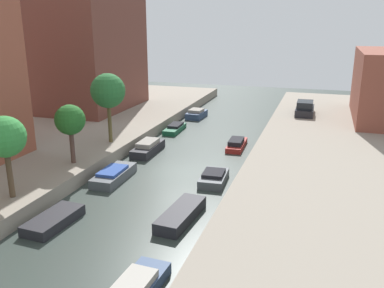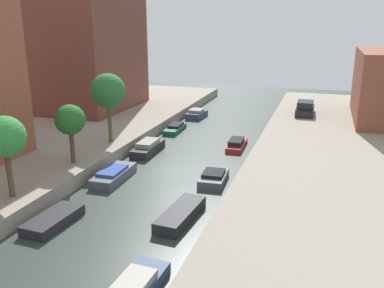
{
  "view_description": "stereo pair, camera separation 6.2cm",
  "coord_description": "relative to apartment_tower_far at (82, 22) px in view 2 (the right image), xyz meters",
  "views": [
    {
      "loc": [
        9.91,
        -26.95,
        10.73
      ],
      "look_at": [
        0.48,
        2.58,
        1.39
      ],
      "focal_mm": 38.72,
      "sensor_mm": 36.0,
      "label": 1
    },
    {
      "loc": [
        9.97,
        -26.94,
        10.73
      ],
      "look_at": [
        0.48,
        2.58,
        1.39
      ],
      "focal_mm": 38.72,
      "sensor_mm": 36.0,
      "label": 2
    }
  ],
  "objects": [
    {
      "name": "ground_plane",
      "position": [
        16.0,
        -14.35,
        -10.52
      ],
      "size": [
        84.0,
        84.0,
        0.0
      ],
      "primitive_type": "plane",
      "color": "#333D38"
    },
    {
      "name": "quay_left",
      "position": [
        1.0,
        -14.35,
        -10.02
      ],
      "size": [
        20.0,
        64.0,
        1.0
      ],
      "primitive_type": "cube",
      "color": "gray",
      "rests_on": "ground_plane"
    },
    {
      "name": "apartment_tower_far",
      "position": [
        0.0,
        0.0,
        0.0
      ],
      "size": [
        10.0,
        12.44,
        19.03
      ],
      "primitive_type": "cube",
      "color": "brown",
      "rests_on": "quay_left"
    },
    {
      "name": "street_tree_1",
      "position": [
        9.48,
        -23.65,
        -5.99
      ],
      "size": [
        2.31,
        2.31,
        4.73
      ],
      "color": "brown",
      "rests_on": "quay_left"
    },
    {
      "name": "street_tree_2",
      "position": [
        9.48,
        -17.47,
        -6.44
      ],
      "size": [
        2.11,
        2.11,
        4.18
      ],
      "color": "brown",
      "rests_on": "quay_left"
    },
    {
      "name": "street_tree_3",
      "position": [
        9.48,
        -12.0,
        -5.28
      ],
      "size": [
        2.79,
        2.79,
        5.67
      ],
      "color": "brown",
      "rests_on": "quay_left"
    },
    {
      "name": "parked_car",
      "position": [
        24.21,
        3.6,
        -8.91
      ],
      "size": [
        1.9,
        4.37,
        1.47
      ],
      "color": "black",
      "rests_on": "quay_right"
    },
    {
      "name": "moored_boat_left_1",
      "position": [
        12.56,
        -24.25,
        -10.23
      ],
      "size": [
        1.81,
        3.66,
        0.58
      ],
      "color": "#232328",
      "rests_on": "ground_plane"
    },
    {
      "name": "moored_boat_left_2",
      "position": [
        12.53,
        -17.31,
        -10.14
      ],
      "size": [
        1.71,
        4.32,
        0.84
      ],
      "color": "#4C5156",
      "rests_on": "ground_plane"
    },
    {
      "name": "moored_boat_left_3",
      "position": [
        12.35,
        -10.98,
        -10.06
      ],
      "size": [
        1.55,
        4.3,
        1.07
      ],
      "color": "#232328",
      "rests_on": "ground_plane"
    },
    {
      "name": "moored_boat_left_4",
      "position": [
        12.1,
        -3.68,
        -10.21
      ],
      "size": [
        1.38,
        3.89,
        0.71
      ],
      "color": "#195638",
      "rests_on": "ground_plane"
    },
    {
      "name": "moored_boat_left_5",
      "position": [
        12.4,
        2.7,
        -10.08
      ],
      "size": [
        1.79,
        3.23,
        1.02
      ],
      "color": "#33476B",
      "rests_on": "ground_plane"
    },
    {
      "name": "moored_boat_right_1",
      "position": [
        19.4,
        -28.4,
        -10.16
      ],
      "size": [
        1.65,
        3.9,
        0.84
      ],
      "color": "#33476B",
      "rests_on": "ground_plane"
    },
    {
      "name": "moored_boat_right_2",
      "position": [
        18.97,
        -21.59,
        -10.18
      ],
      "size": [
        1.73,
        4.4,
        0.67
      ],
      "color": "#232328",
      "rests_on": "ground_plane"
    },
    {
      "name": "moored_boat_right_3",
      "position": [
        19.28,
        -15.61,
        -10.17
      ],
      "size": [
        1.83,
        3.25,
        0.8
      ],
      "color": "#4C5156",
      "rests_on": "ground_plane"
    },
    {
      "name": "moored_boat_right_4",
      "position": [
        19.12,
        -7.3,
        -10.17
      ],
      "size": [
        1.45,
        3.98,
        0.84
      ],
      "color": "maroon",
      "rests_on": "ground_plane"
    }
  ]
}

